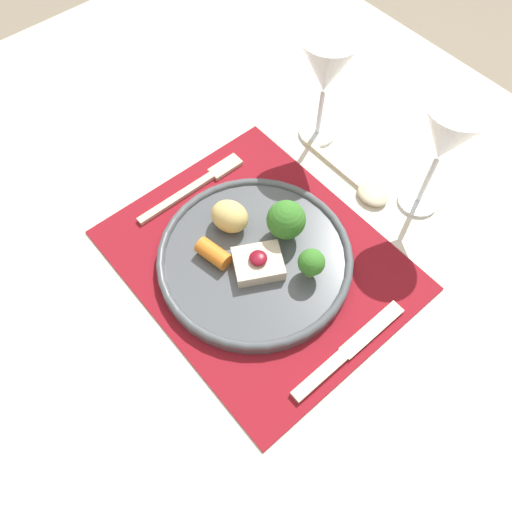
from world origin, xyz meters
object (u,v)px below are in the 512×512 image
at_px(wine_glass_far, 327,68).
at_px(spoon, 364,187).
at_px(knife, 342,356).
at_px(dinner_plate, 258,255).
at_px(wine_glass_near, 448,136).
at_px(fork, 198,184).

bearing_deg(wine_glass_far, spoon, -11.28).
relative_size(knife, spoon, 1.08).
bearing_deg(dinner_plate, knife, -3.31).
xyz_separation_m(knife, wine_glass_near, (-0.10, 0.27, 0.14)).
bearing_deg(wine_glass_far, knife, -39.27).
height_order(dinner_plate, spoon, dinner_plate).
bearing_deg(wine_glass_near, knife, -69.45).
relative_size(fork, spoon, 1.08).
xyz_separation_m(spoon, wine_glass_far, (-0.13, 0.03, 0.13)).
relative_size(dinner_plate, fork, 1.44).
relative_size(fork, wine_glass_near, 0.98).
xyz_separation_m(fork, wine_glass_far, (0.04, 0.22, 0.13)).
bearing_deg(knife, wine_glass_near, 113.03).
distance_m(knife, wine_glass_far, 0.41).
relative_size(spoon, wine_glass_near, 0.90).
bearing_deg(knife, dinner_plate, 179.17).
distance_m(dinner_plate, knife, 0.18).
distance_m(knife, spoon, 0.28).
distance_m(dinner_plate, wine_glass_far, 0.29).
xyz_separation_m(fork, spoon, (0.17, 0.19, 0.00)).
xyz_separation_m(dinner_plate, spoon, (0.01, 0.21, -0.01)).
xyz_separation_m(wine_glass_near, wine_glass_far, (-0.20, -0.02, -0.01)).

